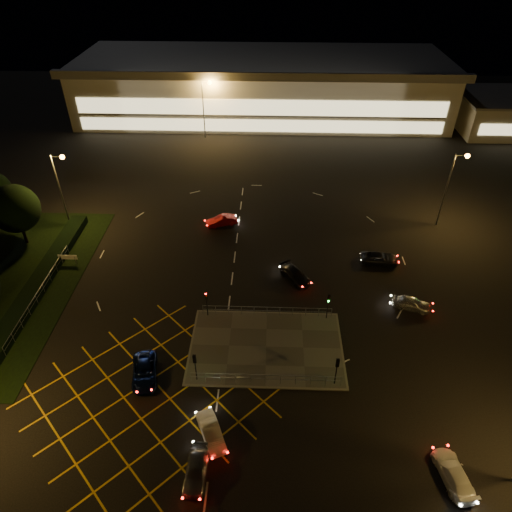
{
  "coord_description": "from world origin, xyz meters",
  "views": [
    {
      "loc": [
        2.08,
        -31.18,
        32.81
      ],
      "look_at": [
        0.63,
        9.65,
        2.0
      ],
      "focal_mm": 32.0,
      "sensor_mm": 36.0,
      "label": 1
    }
  ],
  "objects_px": {
    "signal_sw": "(195,362)",
    "car_approach_white": "(454,474)",
    "car_east_grey": "(380,258)",
    "car_far_dkgrey": "(295,275)",
    "signal_nw": "(206,299)",
    "car_queue_white": "(211,432)",
    "car_circ_red": "(222,221)",
    "car_left_blue": "(145,372)",
    "signal_ne": "(328,302)",
    "signal_se": "(337,366)",
    "car_near_silver": "(196,469)",
    "car_right_silver": "(412,303)"
  },
  "relations": [
    {
      "from": "signal_sw",
      "to": "car_approach_white",
      "type": "relative_size",
      "value": 0.73
    },
    {
      "from": "signal_sw",
      "to": "car_east_grey",
      "type": "xyz_separation_m",
      "value": [
        18.99,
        17.54,
        -1.75
      ]
    },
    {
      "from": "car_far_dkgrey",
      "to": "car_east_grey",
      "type": "bearing_deg",
      "value": -16.12
    },
    {
      "from": "signal_nw",
      "to": "car_east_grey",
      "type": "xyz_separation_m",
      "value": [
        18.99,
        9.56,
        -1.75
      ]
    },
    {
      "from": "car_queue_white",
      "to": "car_circ_red",
      "type": "relative_size",
      "value": 1.0
    },
    {
      "from": "signal_nw",
      "to": "car_left_blue",
      "type": "distance_m",
      "value": 9.18
    },
    {
      "from": "signal_ne",
      "to": "car_east_grey",
      "type": "relative_size",
      "value": 0.71
    },
    {
      "from": "car_far_dkgrey",
      "to": "car_east_grey",
      "type": "distance_m",
      "value": 10.51
    },
    {
      "from": "car_left_blue",
      "to": "signal_ne",
      "type": "bearing_deg",
      "value": 12.58
    },
    {
      "from": "car_circ_red",
      "to": "signal_se",
      "type": "bearing_deg",
      "value": 6.07
    },
    {
      "from": "car_far_dkgrey",
      "to": "signal_nw",
      "type": "bearing_deg",
      "value": 179.09
    },
    {
      "from": "car_near_silver",
      "to": "car_far_dkgrey",
      "type": "xyz_separation_m",
      "value": [
        7.89,
        22.47,
        -0.06
      ]
    },
    {
      "from": "signal_nw",
      "to": "car_far_dkgrey",
      "type": "relative_size",
      "value": 0.73
    },
    {
      "from": "car_far_dkgrey",
      "to": "signal_se",
      "type": "bearing_deg",
      "value": -113.28
    },
    {
      "from": "signal_se",
      "to": "car_right_silver",
      "type": "distance_m",
      "value": 13.42
    },
    {
      "from": "signal_ne",
      "to": "car_near_silver",
      "type": "bearing_deg",
      "value": -123.57
    },
    {
      "from": "signal_ne",
      "to": "car_approach_white",
      "type": "xyz_separation_m",
      "value": [
        7.69,
        -16.01,
        -1.74
      ]
    },
    {
      "from": "signal_nw",
      "to": "car_east_grey",
      "type": "relative_size",
      "value": 0.71
    },
    {
      "from": "signal_ne",
      "to": "car_near_silver",
      "type": "height_order",
      "value": "signal_ne"
    },
    {
      "from": "signal_sw",
      "to": "car_east_grey",
      "type": "relative_size",
      "value": 0.71
    },
    {
      "from": "car_left_blue",
      "to": "car_east_grey",
      "type": "xyz_separation_m",
      "value": [
        23.61,
        17.3,
        -0.02
      ]
    },
    {
      "from": "car_approach_white",
      "to": "signal_sw",
      "type": "bearing_deg",
      "value": -32.49
    },
    {
      "from": "signal_nw",
      "to": "car_circ_red",
      "type": "xyz_separation_m",
      "value": [
        -0.2,
        16.98,
        -1.72
      ]
    },
    {
      "from": "signal_nw",
      "to": "car_right_silver",
      "type": "distance_m",
      "value": 21.04
    },
    {
      "from": "signal_nw",
      "to": "car_right_silver",
      "type": "xyz_separation_m",
      "value": [
        20.88,
        1.93,
        -1.71
      ]
    },
    {
      "from": "signal_se",
      "to": "car_east_grey",
      "type": "relative_size",
      "value": 0.71
    },
    {
      "from": "car_right_silver",
      "to": "car_near_silver",
      "type": "bearing_deg",
      "value": 148.32
    },
    {
      "from": "signal_nw",
      "to": "car_circ_red",
      "type": "bearing_deg",
      "value": 90.68
    },
    {
      "from": "car_near_silver",
      "to": "car_far_dkgrey",
      "type": "relative_size",
      "value": 0.93
    },
    {
      "from": "signal_se",
      "to": "car_far_dkgrey",
      "type": "xyz_separation_m",
      "value": [
        -2.95,
        14.13,
        -1.74
      ]
    },
    {
      "from": "car_near_silver",
      "to": "car_right_silver",
      "type": "xyz_separation_m",
      "value": [
        19.72,
        18.26,
        -0.03
      ]
    },
    {
      "from": "signal_nw",
      "to": "signal_ne",
      "type": "bearing_deg",
      "value": 0.0
    },
    {
      "from": "car_near_silver",
      "to": "car_far_dkgrey",
      "type": "distance_m",
      "value": 23.82
    },
    {
      "from": "car_queue_white",
      "to": "car_left_blue",
      "type": "xyz_separation_m",
      "value": [
        -6.51,
        5.59,
        -0.01
      ]
    },
    {
      "from": "car_left_blue",
      "to": "car_far_dkgrey",
      "type": "distance_m",
      "value": 19.48
    },
    {
      "from": "signal_nw",
      "to": "car_circ_red",
      "type": "height_order",
      "value": "signal_nw"
    },
    {
      "from": "car_near_silver",
      "to": "car_east_grey",
      "type": "relative_size",
      "value": 0.9
    },
    {
      "from": "signal_nw",
      "to": "car_queue_white",
      "type": "height_order",
      "value": "signal_nw"
    },
    {
      "from": "signal_sw",
      "to": "car_circ_red",
      "type": "height_order",
      "value": "signal_sw"
    },
    {
      "from": "car_approach_white",
      "to": "car_circ_red",
      "type": "bearing_deg",
      "value": -69.23
    },
    {
      "from": "car_far_dkgrey",
      "to": "car_east_grey",
      "type": "relative_size",
      "value": 0.97
    },
    {
      "from": "car_circ_red",
      "to": "car_east_grey",
      "type": "relative_size",
      "value": 0.88
    },
    {
      "from": "signal_se",
      "to": "car_east_grey",
      "type": "height_order",
      "value": "signal_se"
    },
    {
      "from": "signal_nw",
      "to": "car_near_silver",
      "type": "height_order",
      "value": "signal_nw"
    },
    {
      "from": "signal_se",
      "to": "car_queue_white",
      "type": "height_order",
      "value": "signal_se"
    },
    {
      "from": "signal_se",
      "to": "signal_nw",
      "type": "height_order",
      "value": "same"
    },
    {
      "from": "car_queue_white",
      "to": "car_circ_red",
      "type": "distance_m",
      "value": 30.38
    },
    {
      "from": "signal_sw",
      "to": "car_circ_red",
      "type": "relative_size",
      "value": 0.8
    },
    {
      "from": "signal_se",
      "to": "signal_nw",
      "type": "relative_size",
      "value": 1.0
    },
    {
      "from": "signal_se",
      "to": "car_approach_white",
      "type": "bearing_deg",
      "value": 133.77
    }
  ]
}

